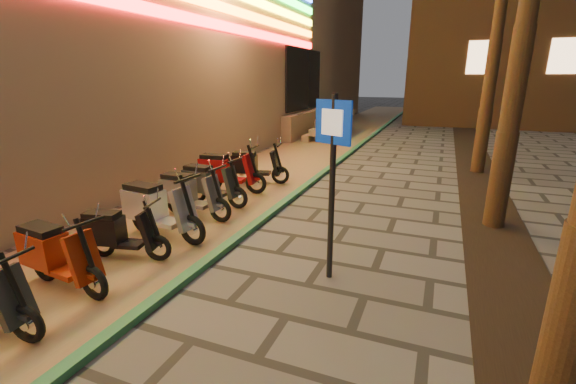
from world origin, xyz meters
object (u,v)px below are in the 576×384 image
at_px(scooter_8, 188,193).
at_px(scooter_10, 225,171).
at_px(scooter_9, 208,183).
at_px(pedestrian_sign, 332,164).
at_px(scooter_5, 55,254).
at_px(scooter_6, 117,233).
at_px(scooter_7, 155,208).
at_px(scooter_11, 253,166).

xyz_separation_m(scooter_8, scooter_10, (-0.27, 1.97, 0.03)).
height_order(scooter_9, scooter_10, scooter_10).
bearing_deg(pedestrian_sign, scooter_10, 161.52).
distance_m(scooter_5, scooter_6, 1.03).
xyz_separation_m(scooter_7, scooter_8, (-0.09, 1.13, -0.04)).
bearing_deg(scooter_11, scooter_8, -103.64).
height_order(scooter_6, scooter_8, scooter_8).
height_order(pedestrian_sign, scooter_10, pedestrian_sign).
bearing_deg(pedestrian_sign, scooter_8, -178.69).
xyz_separation_m(scooter_8, scooter_9, (-0.08, 0.90, -0.01)).
relative_size(scooter_8, scooter_10, 0.94).
xyz_separation_m(scooter_7, scooter_10, (-0.36, 3.11, -0.00)).
xyz_separation_m(scooter_5, scooter_6, (0.11, 1.03, -0.05)).
relative_size(pedestrian_sign, scooter_6, 1.82).
xyz_separation_m(scooter_5, scooter_8, (-0.01, 3.15, 0.02)).
bearing_deg(scooter_8, pedestrian_sign, -18.81).
bearing_deg(pedestrian_sign, scooter_7, -161.70).
xyz_separation_m(scooter_7, scooter_11, (-0.06, 4.17, -0.06)).
bearing_deg(scooter_8, scooter_6, -83.92).
bearing_deg(scooter_10, scooter_7, -90.34).
xyz_separation_m(pedestrian_sign, scooter_9, (-3.64, 2.32, -1.24)).
bearing_deg(scooter_5, scooter_9, 96.84).
height_order(scooter_5, scooter_8, scooter_8).
xyz_separation_m(pedestrian_sign, scooter_11, (-3.53, 4.46, -1.25)).
relative_size(scooter_6, scooter_8, 0.87).
bearing_deg(scooter_5, scooter_11, 95.34).
xyz_separation_m(pedestrian_sign, scooter_8, (-3.56, 1.42, -1.23)).
relative_size(scooter_7, scooter_10, 1.01).
bearing_deg(scooter_6, scooter_11, 77.92).
bearing_deg(scooter_11, scooter_9, -106.13).
relative_size(scooter_9, scooter_10, 0.92).
height_order(scooter_5, scooter_7, scooter_7).
relative_size(pedestrian_sign, scooter_10, 1.48).
height_order(scooter_6, scooter_9, scooter_9).
distance_m(pedestrian_sign, scooter_6, 3.75).
bearing_deg(scooter_8, scooter_9, 98.37).
bearing_deg(scooter_6, scooter_10, 82.30).
distance_m(scooter_5, scooter_9, 4.05).
xyz_separation_m(pedestrian_sign, scooter_6, (-3.45, -0.70, -1.30)).
distance_m(scooter_9, scooter_11, 2.14).
distance_m(scooter_8, scooter_10, 1.99).
relative_size(scooter_9, scooter_11, 1.02).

